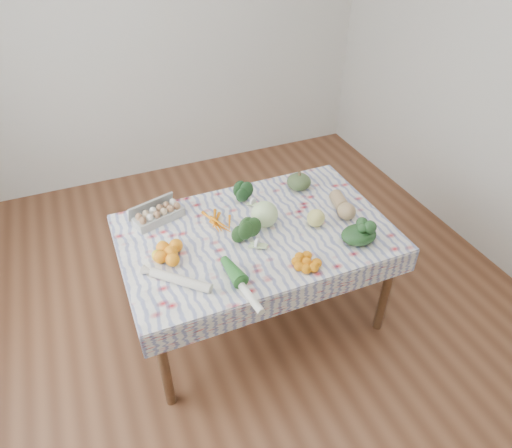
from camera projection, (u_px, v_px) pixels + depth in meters
name	position (u px, v px, depth m)	size (l,w,h in m)	color
ground	(256.00, 313.00, 3.30)	(4.50, 4.50, 0.00)	brown
wall_back	(159.00, 31.00, 4.08)	(4.00, 0.04, 2.80)	silver
dining_table	(256.00, 242.00, 2.89)	(1.60, 1.00, 0.75)	brown
tablecloth	(256.00, 232.00, 2.84)	(1.66, 1.06, 0.01)	silver
egg_carton	(159.00, 215.00, 2.90)	(0.32, 0.13, 0.09)	#A8A9A3
carrot_bunch	(219.00, 220.00, 2.90)	(0.19, 0.17, 0.03)	orange
kale_bunch	(248.00, 196.00, 3.04)	(0.14, 0.12, 0.12)	#193D1A
kabocha_squash	(299.00, 182.00, 3.18)	(0.17, 0.17, 0.11)	#425830
cabbage	(265.00, 214.00, 2.83)	(0.17, 0.17, 0.17)	#C0E195
butternut_squash	(343.00, 204.00, 2.96)	(0.12, 0.26, 0.12)	tan
orange_cluster	(171.00, 252.00, 2.62)	(0.26, 0.26, 0.09)	orange
broccoli	(249.00, 239.00, 2.69)	(0.15, 0.15, 0.11)	#254C1E
mandarin_cluster	(307.00, 262.00, 2.57)	(0.19, 0.19, 0.06)	orange
grapefruit	(316.00, 218.00, 2.85)	(0.11, 0.11, 0.11)	#DCD46D
spinach_bag	(359.00, 235.00, 2.73)	(0.22, 0.18, 0.10)	#183618
daikon	(181.00, 280.00, 2.46)	(0.05, 0.05, 0.38)	beige
leek	(242.00, 286.00, 2.43)	(0.05, 0.05, 0.41)	white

